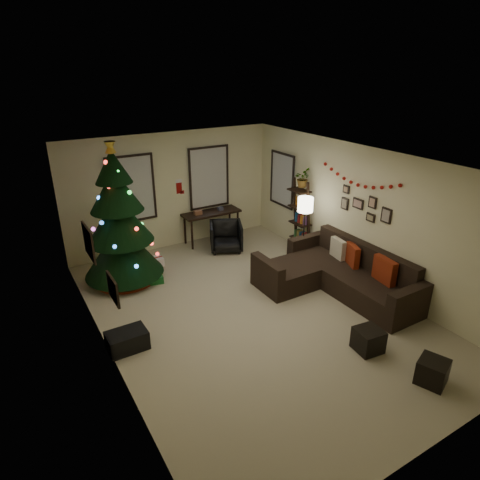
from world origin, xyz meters
The scene contains 29 objects.
floor centered at (0.00, 0.00, 0.00)m, with size 7.00×7.00×0.00m, color tan.
ceiling centered at (0.00, 0.00, 2.70)m, with size 7.00×7.00×0.00m, color white.
wall_back centered at (0.00, 3.50, 1.35)m, with size 5.00×5.00×0.00m, color beige.
wall_front centered at (0.00, -3.50, 1.35)m, with size 5.00×5.00×0.00m, color beige.
wall_left centered at (-2.50, 0.00, 1.35)m, with size 7.00×7.00×0.00m, color beige.
wall_right centered at (2.50, 0.00, 1.35)m, with size 7.00×7.00×0.00m, color beige.
window_back_left centered at (-0.95, 3.47, 1.55)m, with size 1.05×0.06×1.50m.
window_back_right centered at (0.95, 3.47, 1.55)m, with size 1.05×0.06×1.50m.
window_right_wall centered at (2.47, 2.55, 1.50)m, with size 0.06×0.90×1.30m.
christmas_tree centered at (-1.58, 2.36, 1.20)m, with size 1.56×1.56×2.91m.
presents centered at (-1.49, 2.21, 0.12)m, with size 1.50×1.01×0.30m.
sofa centered at (1.83, -0.15, 0.29)m, with size 1.97×2.86×0.89m.
pillow_red_a centered at (2.21, -0.95, 0.64)m, with size 0.13×0.50×0.50m, color maroon.
pillow_red_b centered at (2.21, -0.16, 0.64)m, with size 0.11×0.43×0.43m, color maroon.
pillow_cream centered at (2.21, 0.24, 0.63)m, with size 0.11×0.40×0.40m, color #BCB399.
ottoman_near centered at (0.94, -1.83, 0.18)m, with size 0.39×0.39×0.37m, color black.
ottoman_far centered at (1.16, -2.80, 0.18)m, with size 0.38×0.38×0.36m, color black.
desk centered at (0.86, 3.22, 0.68)m, with size 1.42×0.51×0.77m.
desk_chair centered at (0.90, 2.57, 0.34)m, with size 0.67×0.63×0.69m, color black.
bookshelf centered at (2.30, 1.58, 0.85)m, with size 0.30×0.52×1.75m.
potted_plant centered at (2.30, 1.62, 1.83)m, with size 0.48×0.41×0.53m, color #4C4C4C.
floor_lamp centered at (1.95, 1.04, 1.28)m, with size 0.32×0.32×1.54m.
art_map centered at (-2.48, 0.69, 1.65)m, with size 0.04×0.60×0.50m.
art_abstract centered at (-2.48, -0.54, 1.45)m, with size 0.04×0.45×0.35m.
gallery centered at (2.48, -0.07, 1.57)m, with size 0.03×1.25×0.54m.
garland centered at (2.45, 0.13, 2.07)m, with size 0.08×1.90×0.30m, color #A5140C, non-canonical shape.
stocking_left centered at (-0.14, 3.58, 1.56)m, with size 0.20×0.05×0.36m.
stocking_right centered at (0.19, 3.52, 1.43)m, with size 0.20×0.05×0.36m.
storage_bin centered at (-2.23, 0.11, 0.15)m, with size 0.61×0.40×0.30m, color black.
Camera 1 is at (-3.51, -5.40, 4.14)m, focal length 31.53 mm.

